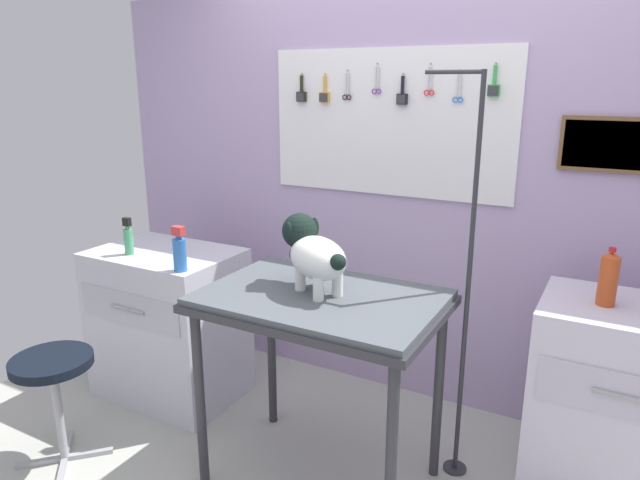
% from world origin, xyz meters
% --- Properties ---
extents(rear_wall_panel, '(4.00, 0.11, 2.30)m').
position_xyz_m(rear_wall_panel, '(0.00, 1.28, 1.16)').
color(rear_wall_panel, '#AD98C0').
rests_on(rear_wall_panel, ground).
extents(grooming_table, '(1.02, 0.69, 0.92)m').
position_xyz_m(grooming_table, '(-0.06, 0.31, 0.83)').
color(grooming_table, '#2D2D33').
rests_on(grooming_table, ground).
extents(grooming_arm, '(0.30, 0.11, 1.84)m').
position_xyz_m(grooming_arm, '(0.47, 0.68, 0.86)').
color(grooming_arm, '#2D2D33').
rests_on(grooming_arm, ground).
extents(dog, '(0.42, 0.33, 0.32)m').
position_xyz_m(dog, '(-0.11, 0.34, 1.09)').
color(dog, white).
rests_on(dog, grooming_table).
extents(counter_left, '(0.80, 0.58, 0.87)m').
position_xyz_m(counter_left, '(-1.20, 0.57, 0.44)').
color(counter_left, silver).
rests_on(counter_left, ground).
extents(cabinet_right, '(0.68, 0.54, 0.92)m').
position_xyz_m(cabinet_right, '(1.11, 0.78, 0.46)').
color(cabinet_right, silver).
rests_on(cabinet_right, ground).
extents(stool, '(0.37, 0.37, 0.55)m').
position_xyz_m(stool, '(-1.22, -0.18, 0.46)').
color(stool, '#9E9EA3').
rests_on(stool, ground).
extents(conditioner_bottle, '(0.05, 0.05, 0.21)m').
position_xyz_m(conditioner_bottle, '(-1.32, 0.44, 0.96)').
color(conditioner_bottle, '#449B67').
rests_on(conditioner_bottle, counter_left).
extents(spray_bottle_tall, '(0.07, 0.07, 0.23)m').
position_xyz_m(spray_bottle_tall, '(-0.88, 0.36, 0.97)').
color(spray_bottle_tall, '#3071C2').
rests_on(spray_bottle_tall, counter_left).
extents(soda_bottle, '(0.07, 0.07, 0.24)m').
position_xyz_m(soda_bottle, '(1.01, 0.77, 1.03)').
color(soda_bottle, '#B9451D').
rests_on(soda_bottle, cabinet_right).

